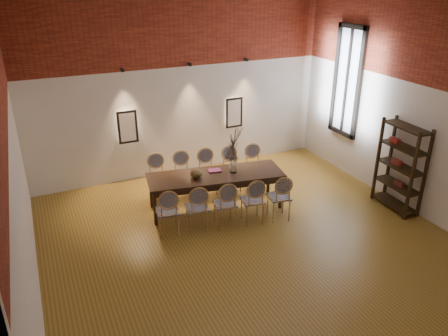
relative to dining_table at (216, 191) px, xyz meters
name	(u,v)px	position (x,y,z in m)	size (l,w,h in m)	color
floor	(251,243)	(0.05, -1.44, -0.39)	(7.00, 7.00, 0.02)	olive
ceiling	(258,3)	(0.05, -1.44, 3.63)	(7.00, 7.00, 0.02)	silver
wall_back	(180,88)	(0.05, 2.11, 1.62)	(7.00, 0.10, 4.00)	silver
wall_front	(437,258)	(0.05, -4.99, 1.62)	(7.00, 0.10, 4.00)	silver
wall_left	(11,177)	(-3.50, -1.44, 1.62)	(0.10, 7.00, 4.00)	silver
wall_right	(419,111)	(3.60, -1.44, 1.62)	(0.10, 7.00, 4.00)	silver
brick_band_back	(179,32)	(0.05, 2.04, 2.88)	(7.00, 0.02, 1.50)	maroon
brick_band_right	(429,43)	(3.53, -1.44, 2.88)	(0.02, 7.00, 1.50)	maroon
niche_left	(127,127)	(-1.25, 2.01, 0.93)	(0.36, 0.06, 0.66)	#FFEAC6
niche_right	(234,112)	(1.35, 2.01, 0.93)	(0.36, 0.06, 0.66)	#FFEAC6
spot_fixture_left	(122,70)	(-1.25, 1.98, 2.17)	(0.08, 0.08, 0.10)	black
spot_fixture_mid	(190,64)	(0.25, 1.98, 2.17)	(0.08, 0.08, 0.10)	black
spot_fixture_right	(246,60)	(1.65, 1.98, 2.17)	(0.08, 0.08, 0.10)	black
window_glass	(348,82)	(3.51, 0.56, 1.77)	(0.02, 0.78, 2.38)	silver
window_frame	(347,82)	(3.49, 0.56, 1.77)	(0.08, 0.90, 2.50)	black
window_mullion	(347,82)	(3.49, 0.56, 1.77)	(0.06, 0.06, 2.40)	black
dining_table	(216,191)	(0.00, 0.00, 0.00)	(2.68, 0.86, 0.75)	#352012
chair_near_a	(168,211)	(-1.18, -0.53, 0.09)	(0.44, 0.44, 0.94)	tan
chair_near_b	(197,207)	(-0.65, -0.61, 0.09)	(0.44, 0.44, 0.94)	tan
chair_near_c	(225,203)	(-0.12, -0.70, 0.09)	(0.44, 0.44, 0.94)	tan
chair_near_d	(252,200)	(0.41, -0.79, 0.09)	(0.44, 0.44, 0.94)	tan
chair_near_e	(279,196)	(0.94, -0.88, 0.09)	(0.44, 0.44, 0.94)	tan
chair_far_a	(158,178)	(-0.94, 0.88, 0.09)	(0.44, 0.44, 0.94)	tan
chair_far_b	(183,175)	(-0.41, 0.79, 0.09)	(0.44, 0.44, 0.94)	tan
chair_far_c	(208,173)	(0.12, 0.70, 0.09)	(0.44, 0.44, 0.94)	tan
chair_far_d	(232,170)	(0.65, 0.61, 0.09)	(0.44, 0.44, 0.94)	tan
chair_far_e	(255,167)	(1.18, 0.53, 0.09)	(0.44, 0.44, 0.94)	tan
vase	(233,165)	(0.36, -0.06, 0.53)	(0.14, 0.14, 0.30)	silver
dried_branches	(234,144)	(0.36, -0.06, 0.98)	(0.50, 0.50, 0.70)	#4E3E2B
bowl	(196,173)	(-0.40, 0.02, 0.46)	(0.24, 0.24, 0.18)	brown
book	(214,171)	(0.04, 0.14, 0.39)	(0.26, 0.18, 0.03)	#992E6B
shelving_rack	(400,167)	(3.33, -1.49, 0.53)	(0.38, 1.00, 1.80)	black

